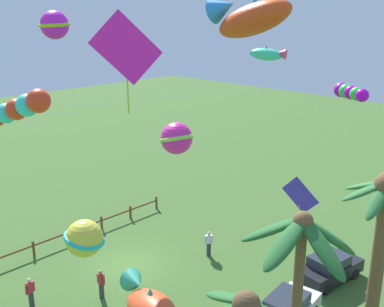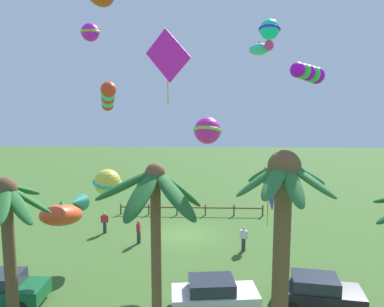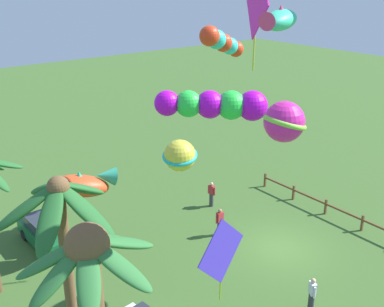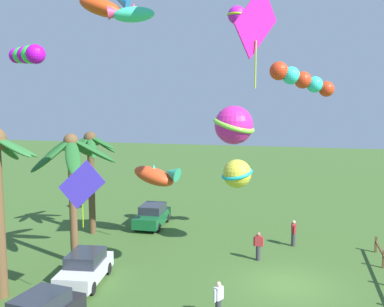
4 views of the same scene
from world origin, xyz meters
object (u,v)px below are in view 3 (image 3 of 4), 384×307
object	(u,v)px
palm_tree_2	(92,299)
kite_tube_0	(215,105)
parked_car_0	(46,231)
spectator_1	(220,222)
kite_tube_2	(222,42)
kite_diamond_9	(221,252)
kite_fish_8	(84,184)
spectator_0	(211,194)
kite_ball_6	(284,122)
kite_ball_3	(180,155)
kite_fish_5	(279,20)
palm_tree_3	(60,218)
spectator_2	(312,294)

from	to	relation	value
palm_tree_2	kite_tube_0	size ratio (longest dim) A/B	3.46
parked_car_0	spectator_1	size ratio (longest dim) A/B	2.48
kite_tube_2	kite_diamond_9	size ratio (longest dim) A/B	1.29
kite_diamond_9	kite_fish_8	bearing A→B (deg)	-0.34
spectator_0	kite_ball_6	distance (m)	10.61
parked_car_0	kite_diamond_9	world-z (taller)	kite_diamond_9
kite_tube_2	kite_ball_3	distance (m)	6.48
spectator_1	kite_fish_5	distance (m)	14.22
kite_ball_6	parked_car_0	bearing A→B (deg)	35.94
palm_tree_3	kite_diamond_9	bearing A→B (deg)	-147.95
spectator_0	kite_tube_2	size ratio (longest dim) A/B	0.44
palm_tree_3	kite_fish_8	world-z (taller)	palm_tree_3
palm_tree_3	parked_car_0	size ratio (longest dim) A/B	1.79
palm_tree_2	parked_car_0	size ratio (longest dim) A/B	1.96
palm_tree_2	kite_ball_3	world-z (taller)	palm_tree_2
spectator_0	spectator_1	bearing A→B (deg)	147.13
parked_car_0	kite_diamond_9	distance (m)	13.34
kite_ball_3	kite_tube_2	bearing A→B (deg)	-77.66
kite_fish_8	palm_tree_3	bearing A→B (deg)	147.26
palm_tree_3	kite_tube_2	distance (m)	13.49
spectator_1	kite_diamond_9	size ratio (longest dim) A/B	0.57
kite_fish_5	palm_tree_3	bearing A→B (deg)	48.15
parked_car_0	spectator_0	world-z (taller)	spectator_0
palm_tree_2	kite_ball_6	distance (m)	10.68
parked_car_0	kite_fish_5	distance (m)	17.08
palm_tree_2	kite_fish_8	xyz separation A→B (m)	(9.59, -4.30, -1.42)
palm_tree_2	kite_tube_0	distance (m)	5.97
kite_fish_8	kite_ball_3	bearing A→B (deg)	-97.59
parked_car_0	kite_ball_6	size ratio (longest dim) A/B	1.77
kite_fish_5	kite_tube_0	bearing A→B (deg)	111.94
kite_tube_0	kite_ball_6	size ratio (longest dim) A/B	1.00
kite_ball_6	kite_fish_8	world-z (taller)	kite_ball_6
kite_tube_0	kite_tube_2	size ratio (longest dim) A/B	0.62
spectator_0	kite_tube_2	xyz separation A→B (m)	(-0.51, -0.09, 9.18)
palm_tree_2	kite_fish_8	size ratio (longest dim) A/B	2.23
palm_tree_2	kite_fish_8	world-z (taller)	palm_tree_2
spectator_0	kite_tube_0	world-z (taller)	kite_tube_0
spectator_1	kite_tube_2	xyz separation A→B (m)	(2.38, -1.96, 9.18)
spectator_2	kite_tube_0	distance (m)	12.19
parked_car_0	spectator_0	xyz separation A→B (m)	(-2.07, -9.64, 0.06)
kite_tube_0	kite_fish_8	bearing A→B (deg)	-7.71
kite_fish_8	kite_diamond_9	xyz separation A→B (m)	(-9.82, 0.06, 1.28)
parked_car_0	kite_diamond_9	xyz separation A→B (m)	(-12.47, -1.11, 4.63)
kite_tube_2	kite_ball_6	xyz separation A→B (m)	(-7.03, 2.76, -2.22)
kite_fish_8	spectator_0	bearing A→B (deg)	-86.15
spectator_1	kite_fish_8	xyz separation A→B (m)	(2.32, 6.60, 3.29)
kite_ball_3	kite_ball_6	xyz separation A→B (m)	(-6.29, -0.65, 3.25)
palm_tree_3	kite_ball_3	size ratio (longest dim) A/B	2.72
palm_tree_2	kite_fish_5	world-z (taller)	kite_fish_5
palm_tree_3	kite_ball_6	size ratio (longest dim) A/B	3.17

